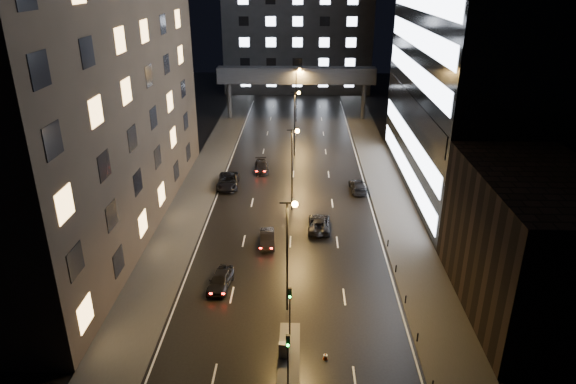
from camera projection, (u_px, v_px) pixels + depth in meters
name	position (u px, v px, depth m)	size (l,w,h in m)	color
ground	(294.00, 174.00, 73.14)	(160.00, 160.00, 0.00)	black
sidewalk_left	(200.00, 186.00, 68.83)	(5.00, 110.00, 0.15)	#383533
sidewalk_right	(387.00, 188.00, 68.21)	(5.00, 110.00, 0.15)	#383533
building_left	(66.00, 43.00, 51.11)	(15.00, 48.00, 40.00)	#2D2319
building_right_low	(532.00, 245.00, 41.81)	(10.00, 18.00, 12.00)	black
building_right_glass	(507.00, 9.00, 59.98)	(20.00, 36.00, 45.00)	black
building_far	(298.00, 36.00, 121.50)	(34.00, 14.00, 25.00)	#333335
skybridge	(296.00, 76.00, 97.41)	(30.00, 3.00, 10.00)	#333335
median_island	(289.00, 357.00, 38.20)	(1.60, 8.00, 0.15)	#383533
traffic_signal_near	(290.00, 304.00, 39.30)	(0.28, 0.34, 4.40)	black
traffic_signal_far	(288.00, 353.00, 34.25)	(0.28, 0.34, 4.40)	black
bollard_row	(411.00, 318.00, 41.94)	(0.12, 25.12, 0.90)	black
streetlight_near	(289.00, 243.00, 41.18)	(1.45, 0.50, 10.15)	black
streetlight_mid_a	(293.00, 159.00, 59.55)	(1.45, 0.50, 10.15)	black
streetlight_mid_b	(296.00, 115.00, 77.93)	(1.45, 0.50, 10.15)	black
streetlight_far	(297.00, 88.00, 96.30)	(1.45, 0.50, 10.15)	black
car_away_a	(221.00, 280.00, 46.56)	(1.80, 4.47, 1.52)	black
car_away_b	(267.00, 239.00, 53.95)	(1.47, 4.22, 1.39)	black
car_away_c	(228.00, 181.00, 68.44)	(2.70, 5.86, 1.63)	black
car_away_d	(262.00, 166.00, 74.05)	(1.90, 4.68, 1.36)	black
car_toward_a	(319.00, 223.00, 57.16)	(2.38, 5.17, 1.44)	black
car_toward_b	(358.00, 186.00, 67.20)	(2.00, 4.91, 1.42)	black
utility_cabinet	(284.00, 350.00, 37.87)	(0.71, 0.44, 1.29)	#525255
cone_a	(325.00, 356.00, 38.04)	(0.38, 0.38, 0.55)	#F8530D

